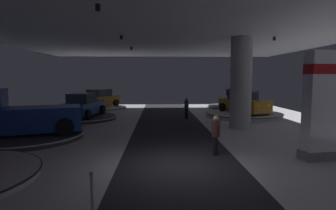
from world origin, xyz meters
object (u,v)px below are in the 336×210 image
Objects in this scene: column_right at (241,83)px; display_platform_deep_right at (236,106)px; display_platform_mid_left at (26,136)px; display_car_deep_left at (98,99)px; pickup_truck_mid_left at (18,116)px; brand_sign_pylon at (320,104)px; display_car_far_left at (83,106)px; display_car_deep_right at (236,98)px; display_platform_deep_left at (98,108)px; display_platform_far_left at (83,117)px; display_car_far_right at (244,103)px; visitor_walking_near at (216,133)px; visitor_walking_far at (186,107)px; display_platform_far_right at (244,114)px.

column_right is 11.82m from display_platform_deep_right.
display_car_deep_left reaches higher than display_platform_mid_left.
brand_sign_pylon is at bearing -16.65° from pickup_truck_mid_left.
brand_sign_pylon is 15.56m from display_car_far_left.
display_car_deep_right is at bearing 54.04° from display_platform_deep_right.
display_platform_deep_left is 1.07× the size of display_platform_far_left.
display_car_deep_right is at bearing 42.74° from display_platform_mid_left.
display_car_far_right is at bearing -21.75° from display_platform_deep_left.
brand_sign_pylon is 0.90× the size of display_car_deep_left.
visitor_walking_near is at bearing -50.83° from display_platform_far_left.
display_car_far_right reaches higher than display_car_far_left.
display_car_far_left is 12.42m from visitor_walking_near.
display_platform_deep_left is 9.92m from visitor_walking_far.
display_platform_deep_left is 3.32× the size of visitor_walking_near.
column_right is 6.62m from visitor_walking_near.
display_platform_far_right is (1.76, 4.76, -2.57)m from column_right.
display_platform_far_right is 4.81m from visitor_walking_far.
display_car_deep_right is 0.79× the size of display_platform_mid_left.
display_car_far_left is 7.71m from visitor_walking_far.
display_car_deep_right is (3.01, 11.15, -1.75)m from column_right.
display_platform_far_right is at bearing 28.20° from display_platform_mid_left.
visitor_walking_far is (-5.89, -7.33, 0.77)m from display_platform_deep_right.
display_car_far_left is at bearing -88.40° from display_platform_deep_left.
display_car_deep_left reaches higher than visitor_walking_near.
pickup_truck_mid_left is 1.25× the size of display_car_far_right.
column_right reaches higher than display_car_far_left.
pickup_truck_mid_left reaches higher than display_car_deep_left.
visitor_walking_near is (-5.74, -16.87, 0.77)m from display_platform_deep_right.
display_car_far_left is (0.16, -5.91, 0.85)m from display_platform_deep_left.
visitor_walking_far is at bearing -37.25° from display_platform_deep_left.
brand_sign_pylon is 0.82× the size of display_platform_far_left.
display_platform_deep_left is at bearing 158.25° from display_car_far_right.
display_platform_far_left is (1.43, 6.48, -1.05)m from pickup_truck_mid_left.
brand_sign_pylon is 0.77× the size of display_platform_deep_left.
pickup_truck_mid_left reaches higher than display_platform_mid_left.
display_platform_deep_left is at bearing -122.04° from display_car_deep_left.
pickup_truck_mid_left is at bearing -167.92° from column_right.
display_car_deep_left is (0.02, 0.03, 0.88)m from display_platform_deep_left.
display_platform_deep_right is at bearing 74.93° from column_right.
display_car_far_right is (0.78, 11.25, -1.01)m from brand_sign_pylon.
display_platform_deep_right is 20.36m from pickup_truck_mid_left.
display_platform_deep_right is at bearing 83.44° from brand_sign_pylon.
visitor_walking_near is at bearing -89.10° from visitor_walking_far.
display_car_deep_right is 20.09m from display_platform_mid_left.
display_platform_far_left is at bearing -88.35° from display_platform_deep_left.
visitor_walking_near is (-2.74, -5.74, -1.84)m from column_right.
visitor_walking_far is at bearing -128.78° from display_platform_deep_right.
visitor_walking_near is at bearing -113.23° from display_platform_far_right.
display_platform_mid_left is 15.34m from display_car_far_right.
display_car_far_left reaches higher than display_platform_far_right.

